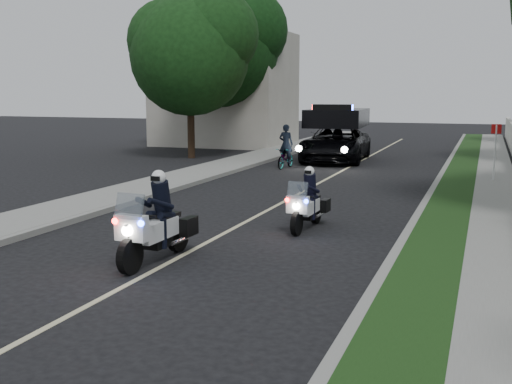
{
  "coord_description": "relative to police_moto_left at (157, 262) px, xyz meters",
  "views": [
    {
      "loc": [
        5.67,
        -9.81,
        3.28
      ],
      "look_at": [
        0.72,
        3.27,
        1.0
      ],
      "focal_mm": 42.65,
      "sensor_mm": 36.0,
      "label": 1
    }
  ],
  "objects": [
    {
      "name": "sign_post",
      "position": [
        6.26,
        13.41,
        0.0
      ],
      "size": [
        0.37,
        0.37,
        2.25
      ],
      "primitive_type": null,
      "rotation": [
        0.0,
        0.0,
        0.05
      ],
      "color": "#A30B0F",
      "rests_on": "ground"
    },
    {
      "name": "grass_verge",
      "position": [
        5.06,
        9.67,
        0.08
      ],
      "size": [
        1.2,
        60.0,
        0.16
      ],
      "primitive_type": "cube",
      "color": "#193814",
      "rests_on": "ground"
    },
    {
      "name": "bicycle",
      "position": [
        -2.28,
        15.25,
        0.0
      ],
      "size": [
        0.69,
        1.71,
        0.88
      ],
      "primitive_type": "imported",
      "rotation": [
        0.0,
        0.0,
        -0.06
      ],
      "color": "black",
      "rests_on": "ground"
    },
    {
      "name": "police_suv",
      "position": [
        -0.89,
        18.84,
        0.0
      ],
      "size": [
        3.25,
        6.28,
        2.96
      ],
      "primitive_type": "imported",
      "rotation": [
        0.0,
        0.0,
        0.07
      ],
      "color": "black",
      "rests_on": "ground"
    },
    {
      "name": "tree_left_near",
      "position": [
        -8.1,
        17.6,
        0.0
      ],
      "size": [
        6.47,
        6.47,
        9.91
      ],
      "primitive_type": null,
      "rotation": [
        0.0,
        0.0,
        0.09
      ],
      "color": "#163E14",
      "rests_on": "ground"
    },
    {
      "name": "sidewalk_right",
      "position": [
        6.36,
        9.67,
        0.08
      ],
      "size": [
        1.4,
        60.0,
        0.16
      ],
      "primitive_type": "cube",
      "color": "gray",
      "rests_on": "ground"
    },
    {
      "name": "ground",
      "position": [
        0.26,
        -0.33,
        0.0
      ],
      "size": [
        120.0,
        120.0,
        0.0
      ],
      "primitive_type": "plane",
      "color": "black",
      "rests_on": "ground"
    },
    {
      "name": "tree_left_far",
      "position": [
        -8.85,
        23.23,
        0.0
      ],
      "size": [
        7.39,
        7.39,
        11.1
      ],
      "primitive_type": null,
      "rotation": [
        0.0,
        0.0,
        0.12
      ],
      "color": "#113611",
      "rests_on": "ground"
    },
    {
      "name": "police_moto_left",
      "position": [
        0.0,
        0.0,
        0.0
      ],
      "size": [
        0.81,
        2.15,
        1.81
      ],
      "primitive_type": null,
      "rotation": [
        0.0,
        0.0,
        -0.03
      ],
      "color": "silver",
      "rests_on": "ground"
    },
    {
      "name": "police_moto_right",
      "position": [
        1.96,
        3.87,
        0.0
      ],
      "size": [
        0.7,
        1.83,
        1.53
      ],
      "primitive_type": null,
      "rotation": [
        0.0,
        0.0,
        -0.04
      ],
      "color": "silver",
      "rests_on": "ground"
    },
    {
      "name": "cyclist",
      "position": [
        -2.28,
        15.25,
        0.0
      ],
      "size": [
        0.64,
        0.44,
        1.74
      ],
      "primitive_type": "imported",
      "rotation": [
        0.0,
        0.0,
        3.11
      ],
      "color": "black",
      "rests_on": "ground"
    },
    {
      "name": "lane_marking",
      "position": [
        0.26,
        9.67,
        0.0
      ],
      "size": [
        0.12,
        50.0,
        0.01
      ],
      "primitive_type": "cube",
      "color": "#BFB78C",
      "rests_on": "ground"
    },
    {
      "name": "curb_right",
      "position": [
        4.36,
        9.67,
        0.07
      ],
      "size": [
        0.2,
        60.0,
        0.15
      ],
      "primitive_type": "cube",
      "color": "gray",
      "rests_on": "ground"
    },
    {
      "name": "building_far",
      "position": [
        -9.74,
        25.67,
        3.5
      ],
      "size": [
        8.0,
        6.0,
        7.0
      ],
      "primitive_type": "cube",
      "color": "#A8A396",
      "rests_on": "ground"
    },
    {
      "name": "sidewalk_left",
      "position": [
        -4.94,
        9.67,
        0.08
      ],
      "size": [
        2.0,
        60.0,
        0.16
      ],
      "primitive_type": "cube",
      "color": "gray",
      "rests_on": "ground"
    },
    {
      "name": "curb_left",
      "position": [
        -3.84,
        9.67,
        0.07
      ],
      "size": [
        0.2,
        60.0,
        0.15
      ],
      "primitive_type": "cube",
      "color": "gray",
      "rests_on": "ground"
    }
  ]
}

